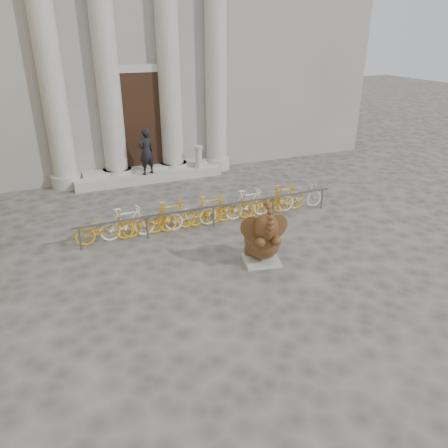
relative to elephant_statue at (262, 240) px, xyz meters
name	(u,v)px	position (x,y,z in m)	size (l,w,h in m)	color
ground	(246,296)	(-1.08, -1.31, -0.68)	(80.00, 80.00, 0.00)	#474442
classical_building	(111,23)	(-1.08, 13.62, 5.30)	(22.00, 10.70, 12.00)	gray
entrance_steps	(149,175)	(-1.08, 8.09, -0.50)	(6.00, 1.20, 0.36)	#A8A59E
elephant_statue	(262,240)	(0.00, 0.00, 0.00)	(1.23, 1.47, 1.88)	#A8A59E
bike_rack	(211,210)	(-0.34, 2.89, -0.18)	(8.51, 0.53, 1.00)	slate
pedestrian	(146,152)	(-1.18, 7.74, 0.60)	(0.68, 0.44, 1.85)	black
balustrade_post	(199,158)	(1.03, 7.79, 0.10)	(0.38, 0.38, 0.92)	#A8A59E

